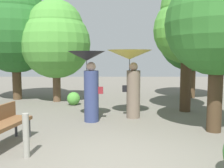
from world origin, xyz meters
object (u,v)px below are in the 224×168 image
object	(u,v)px
person_right	(130,68)
path_marker_post	(25,136)
tree_far_back	(217,14)
park_bench	(0,122)
tree_mid_right	(186,23)
person_left	(88,74)
tree_near_right	(192,32)
tree_near_left	(55,39)
tree_mid_left	(14,28)

from	to	relation	value
person_right	path_marker_post	distance (m)	4.01
path_marker_post	tree_far_back	bearing A→B (deg)	22.02
path_marker_post	park_bench	bearing A→B (deg)	139.75
person_right	tree_mid_right	world-z (taller)	tree_mid_right
park_bench	path_marker_post	xyz separation A→B (m)	(0.72, -0.61, -0.09)
person_left	tree_mid_right	distance (m)	3.84
tree_near_right	park_bench	bearing A→B (deg)	-132.37
tree_near_left	tree_mid_left	distance (m)	2.01
tree_mid_left	tree_mid_right	distance (m)	7.18
person_left	tree_near_left	size ratio (longest dim) A/B	0.48
person_left	tree_mid_right	world-z (taller)	tree_mid_right
tree_far_back	tree_near_right	bearing A→B (deg)	78.80
person_left	park_bench	size ratio (longest dim) A/B	1.30
park_bench	tree_far_back	xyz separation A→B (m)	(4.87, 1.07, 2.40)
person_left	tree_mid_left	size ratio (longest dim) A/B	0.41
tree_mid_right	path_marker_post	bearing A→B (deg)	-135.00
person_left	tree_far_back	bearing A→B (deg)	-105.47
tree_near_right	tree_far_back	world-z (taller)	tree_near_right
tree_near_left	park_bench	bearing A→B (deg)	-89.92
tree_far_back	park_bench	bearing A→B (deg)	-167.57
tree_near_right	tree_far_back	size ratio (longest dim) A/B	1.06
park_bench	path_marker_post	bearing A→B (deg)	-118.87
tree_near_right	path_marker_post	size ratio (longest dim) A/B	5.61
person_left	tree_near_right	xyz separation A→B (m)	(4.30, 4.42, 1.61)
tree_near_right	tree_mid_left	xyz separation A→B (m)	(-7.83, -0.48, 0.13)
person_left	tree_near_right	bearing A→B (deg)	-41.90
person_right	tree_far_back	xyz separation A→B (m)	(1.99, -1.50, 1.36)
tree_mid_right	tree_far_back	distance (m)	2.44
park_bench	tree_far_back	world-z (taller)	tree_far_back
tree_mid_left	tree_far_back	world-z (taller)	tree_mid_left
person_right	tree_near_right	world-z (taller)	tree_near_right
person_left	tree_mid_right	bearing A→B (deg)	-63.86
person_left	park_bench	xyz separation A→B (m)	(-1.65, -2.11, -0.86)
park_bench	tree_near_left	bearing A→B (deg)	11.46
tree_far_back	tree_mid_left	bearing A→B (deg)	143.61
tree_far_back	path_marker_post	world-z (taller)	tree_far_back
tree_mid_left	tree_far_back	size ratio (longest dim) A/B	1.13
park_bench	person_right	bearing A→B (deg)	-36.88
person_left	person_right	xyz separation A→B (m)	(1.23, 0.47, 0.18)
tree_far_back	path_marker_post	distance (m)	5.13
park_bench	tree_near_right	bearing A→B (deg)	-30.99
park_bench	tree_far_back	distance (m)	5.54
person_right	path_marker_post	world-z (taller)	person_right
park_bench	person_left	bearing A→B (deg)	-26.73
tree_near_left	tree_mid_left	bearing A→B (deg)	163.60
park_bench	tree_mid_right	distance (m)	6.47
park_bench	tree_far_back	size ratio (longest dim) A/B	0.35
tree_mid_left	path_marker_post	world-z (taller)	tree_mid_left
person_right	tree_near_left	distance (m)	4.25
person_right	tree_far_back	size ratio (longest dim) A/B	0.47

